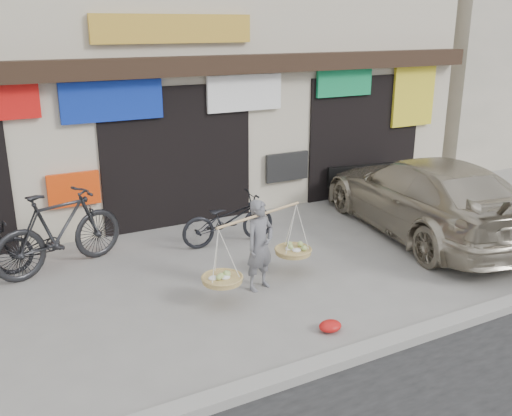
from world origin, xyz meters
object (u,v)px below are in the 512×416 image
bike_1 (59,231)px  suv (425,196)px  bike_2 (228,219)px  street_vendor (260,249)px

bike_1 → suv: suv is taller
bike_1 → suv: (6.33, -1.48, 0.07)m
bike_1 → suv: bearing=-121.2°
bike_2 → street_vendor: bearing=171.9°
bike_1 → bike_2: bike_1 is taller
street_vendor → suv: suv is taller
bike_1 → suv: size_ratio=0.42×
street_vendor → bike_2: street_vendor is taller
street_vendor → bike_1: size_ratio=0.91×
bike_1 → bike_2: (2.84, -0.26, -0.20)m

